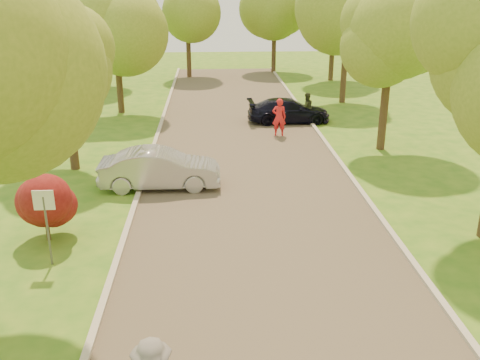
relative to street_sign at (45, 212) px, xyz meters
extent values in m
plane|color=#336E1A|center=(5.80, -4.00, -1.56)|extent=(100.00, 100.00, 0.00)
cube|color=#4C4438|center=(5.80, 4.00, -1.56)|extent=(8.00, 60.00, 0.01)
cube|color=#B2AD9E|center=(1.75, 4.00, -1.50)|extent=(0.18, 60.00, 0.12)
cube|color=#B2AD9E|center=(9.85, 4.00, -1.50)|extent=(0.18, 60.00, 0.12)
cylinder|color=#59595E|center=(0.00, 0.00, -0.56)|extent=(0.06, 0.06, 2.00)
cube|color=white|center=(0.00, 0.00, 0.34)|extent=(0.55, 0.04, 0.55)
cylinder|color=#382619|center=(-0.50, 1.50, -1.21)|extent=(0.12, 0.12, 0.70)
sphere|color=#590F0F|center=(-0.50, 1.50, -0.46)|extent=(1.70, 1.70, 1.70)
cylinder|color=#382619|center=(-1.20, 8.00, 0.01)|extent=(0.36, 0.36, 3.15)
sphere|color=olive|center=(-1.20, 8.00, 2.85)|extent=(4.20, 4.20, 4.20)
sphere|color=olive|center=(-0.57, 8.00, 3.48)|extent=(3.15, 3.15, 3.15)
cylinder|color=#382619|center=(-0.80, 18.00, 0.35)|extent=(0.36, 0.36, 3.83)
sphere|color=olive|center=(-0.80, 18.00, 3.70)|extent=(4.80, 4.80, 4.80)
sphere|color=olive|center=(-0.08, 18.00, 4.42)|extent=(3.60, 3.60, 3.60)
cylinder|color=#382619|center=(12.20, 10.00, 0.12)|extent=(0.36, 0.36, 3.38)
sphere|color=olive|center=(12.20, 10.00, 3.13)|extent=(4.40, 4.40, 4.40)
sphere|color=olive|center=(12.86, 10.00, 3.79)|extent=(3.30, 3.30, 3.30)
cylinder|color=#382619|center=(12.80, 20.00, 0.46)|extent=(0.36, 0.36, 4.05)
sphere|color=olive|center=(12.80, 20.00, 4.05)|extent=(5.20, 5.20, 5.20)
cylinder|color=#382619|center=(-3.20, 26.00, 0.24)|extent=(0.36, 0.36, 3.60)
sphere|color=olive|center=(-3.20, 26.00, 3.54)|extent=(5.00, 5.00, 5.00)
sphere|color=olive|center=(-2.45, 26.00, 4.29)|extent=(3.75, 3.75, 3.75)
cylinder|color=#382619|center=(13.80, 28.00, 0.35)|extent=(0.36, 0.36, 3.83)
sphere|color=olive|center=(13.80, 28.00, 3.76)|extent=(5.00, 5.00, 5.00)
cylinder|color=#382619|center=(2.80, 30.00, 0.12)|extent=(0.36, 0.36, 3.38)
sphere|color=olive|center=(2.80, 30.00, 3.25)|extent=(4.80, 4.80, 4.80)
sphere|color=olive|center=(3.52, 30.00, 3.97)|extent=(3.60, 3.60, 3.60)
cylinder|color=#382619|center=(9.80, 32.00, 0.24)|extent=(0.36, 0.36, 3.60)
sphere|color=olive|center=(9.80, 32.00, 3.54)|extent=(5.00, 5.00, 5.00)
imported|color=#A1A2A6|center=(2.50, 5.67, -0.83)|extent=(4.46, 1.57, 1.47)
imported|color=black|center=(8.66, 15.14, -0.92)|extent=(4.52, 1.98, 1.29)
imported|color=red|center=(7.80, 12.49, -0.62)|extent=(0.73, 0.53, 1.88)
imported|color=#2D3620|center=(9.60, 14.96, -0.74)|extent=(0.92, 0.79, 1.65)
camera|label=1|loc=(4.40, -13.15, 5.73)|focal=40.00mm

